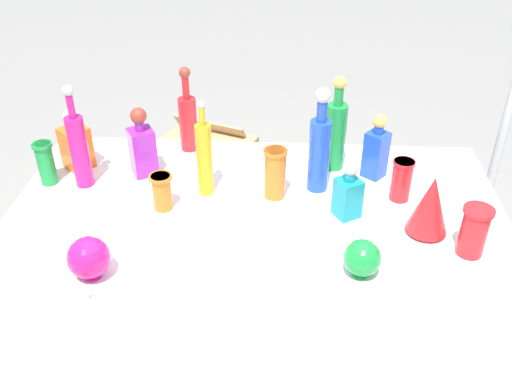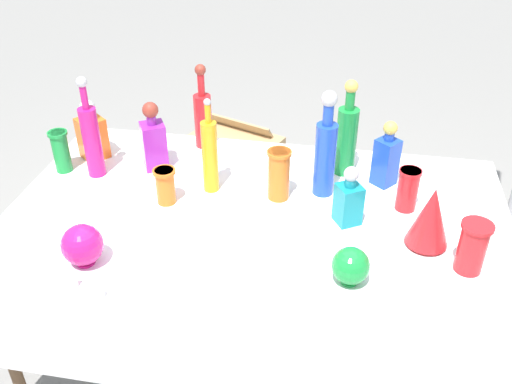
# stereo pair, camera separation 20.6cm
# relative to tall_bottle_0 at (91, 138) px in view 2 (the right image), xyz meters

# --- Properties ---
(ground_plane) EXTENTS (40.00, 40.00, 0.00)m
(ground_plane) POSITION_rel_tall_bottle_0_xyz_m (0.70, -0.17, -0.93)
(ground_plane) COLOR gray
(display_table) EXTENTS (1.87, 1.15, 0.76)m
(display_table) POSITION_rel_tall_bottle_0_xyz_m (0.70, -0.21, -0.22)
(display_table) COLOR white
(display_table) RESTS_ON ground
(tall_bottle_0) EXTENTS (0.07, 0.07, 0.43)m
(tall_bottle_0) POSITION_rel_tall_bottle_0_xyz_m (0.00, 0.00, 0.00)
(tall_bottle_0) COLOR #C61972
(tall_bottle_0) RESTS_ON display_table
(tall_bottle_1) EXTENTS (0.06, 0.06, 0.39)m
(tall_bottle_1) POSITION_rel_tall_bottle_0_xyz_m (0.50, -0.03, -0.01)
(tall_bottle_1) COLOR orange
(tall_bottle_1) RESTS_ON display_table
(tall_bottle_2) EXTENTS (0.08, 0.08, 0.41)m
(tall_bottle_2) POSITION_rel_tall_bottle_0_xyz_m (1.01, 0.20, -0.00)
(tall_bottle_2) COLOR #198C38
(tall_bottle_2) RESTS_ON display_table
(tall_bottle_3) EXTENTS (0.08, 0.08, 0.38)m
(tall_bottle_3) POSITION_rel_tall_bottle_0_xyz_m (0.37, 0.32, -0.02)
(tall_bottle_3) COLOR red
(tall_bottle_3) RESTS_ON display_table
(tall_bottle_4) EXTENTS (0.08, 0.08, 0.43)m
(tall_bottle_4) POSITION_rel_tall_bottle_0_xyz_m (0.93, 0.03, 0.01)
(tall_bottle_4) COLOR blue
(tall_bottle_4) RESTS_ON display_table
(square_decanter_0) EXTENTS (0.14, 0.14, 0.27)m
(square_decanter_0) POSITION_rel_tall_bottle_0_xyz_m (-0.07, 0.14, -0.06)
(square_decanter_0) COLOR orange
(square_decanter_0) RESTS_ON display_table
(square_decanter_1) EXTENTS (0.11, 0.11, 0.23)m
(square_decanter_1) POSITION_rel_tall_bottle_0_xyz_m (1.04, -0.15, -0.07)
(square_decanter_1) COLOR teal
(square_decanter_1) RESTS_ON display_table
(square_decanter_2) EXTENTS (0.11, 0.11, 0.28)m
(square_decanter_2) POSITION_rel_tall_bottle_0_xyz_m (1.17, 0.14, -0.05)
(square_decanter_2) COLOR blue
(square_decanter_2) RESTS_ON display_table
(square_decanter_3) EXTENTS (0.13, 0.13, 0.29)m
(square_decanter_3) POSITION_rel_tall_bottle_0_xyz_m (0.22, 0.10, -0.04)
(square_decanter_3) COLOR purple
(square_decanter_3) RESTS_ON display_table
(slender_vase_0) EXTENTS (0.09, 0.09, 0.20)m
(slender_vase_0) POSITION_rel_tall_bottle_0_xyz_m (0.77, -0.04, -0.06)
(slender_vase_0) COLOR orange
(slender_vase_0) RESTS_ON display_table
(slender_vase_1) EXTENTS (0.08, 0.08, 0.18)m
(slender_vase_1) POSITION_rel_tall_bottle_0_xyz_m (-0.15, 0.00, -0.07)
(slender_vase_1) COLOR #198C38
(slender_vase_1) RESTS_ON display_table
(slender_vase_2) EXTENTS (0.10, 0.10, 0.18)m
(slender_vase_2) POSITION_rel_tall_bottle_0_xyz_m (1.44, -0.35, -0.07)
(slender_vase_2) COLOR red
(slender_vase_2) RESTS_ON display_table
(slender_vase_3) EXTENTS (0.09, 0.09, 0.14)m
(slender_vase_3) POSITION_rel_tall_bottle_0_xyz_m (0.35, -0.15, -0.09)
(slender_vase_3) COLOR orange
(slender_vase_3) RESTS_ON display_table
(slender_vase_4) EXTENTS (0.08, 0.08, 0.17)m
(slender_vase_4) POSITION_rel_tall_bottle_0_xyz_m (1.25, -0.03, -0.08)
(slender_vase_4) COLOR red
(slender_vase_4) RESTS_ON display_table
(fluted_vase_0) EXTENTS (0.15, 0.15, 0.23)m
(fluted_vase_0) POSITION_rel_tall_bottle_0_xyz_m (1.31, -0.24, -0.05)
(fluted_vase_0) COLOR red
(fluted_vase_0) RESTS_ON display_table
(round_bowl_0) EXTENTS (0.12, 0.12, 0.13)m
(round_bowl_0) POSITION_rel_tall_bottle_0_xyz_m (1.06, -0.48, -0.10)
(round_bowl_0) COLOR #198C38
(round_bowl_0) RESTS_ON display_table
(round_bowl_1) EXTENTS (0.14, 0.14, 0.15)m
(round_bowl_1) POSITION_rel_tall_bottle_0_xyz_m (0.19, -0.54, -0.09)
(round_bowl_1) COLOR #C61972
(round_bowl_1) RESTS_ON display_table
(price_tag_left) EXTENTS (0.05, 0.02, 0.04)m
(price_tag_left) POSITION_rel_tall_bottle_0_xyz_m (0.30, -0.68, -0.15)
(price_tag_left) COLOR white
(price_tag_left) RESTS_ON display_table
(price_tag_center) EXTENTS (0.05, 0.02, 0.04)m
(price_tag_center) POSITION_rel_tall_bottle_0_xyz_m (0.20, -0.66, -0.15)
(price_tag_center) COLOR white
(price_tag_center) RESTS_ON display_table
(cardboard_box_behind_left) EXTENTS (0.63, 0.51, 0.43)m
(cardboard_box_behind_left) POSITION_rel_tall_bottle_0_xyz_m (0.32, 1.18, -0.75)
(cardboard_box_behind_left) COLOR tan
(cardboard_box_behind_left) RESTS_ON ground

